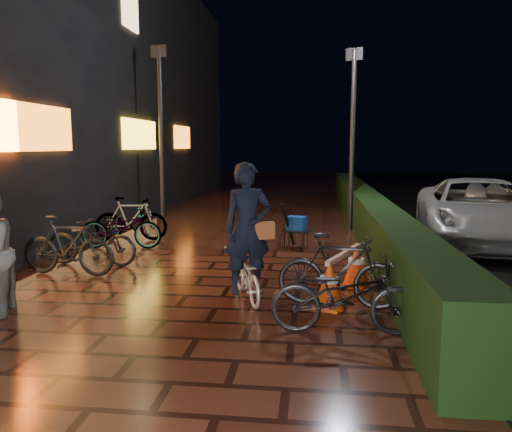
# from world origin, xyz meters

# --- Properties ---
(ground) EXTENTS (80.00, 80.00, 0.00)m
(ground) POSITION_xyz_m (0.00, 0.00, 0.00)
(ground) COLOR #381911
(ground) RESTS_ON ground
(hedge) EXTENTS (0.70, 20.00, 1.00)m
(hedge) POSITION_xyz_m (3.30, 8.00, 0.50)
(hedge) COLOR black
(hedge) RESTS_ON ground
(van) EXTENTS (3.21, 5.66, 1.49)m
(van) POSITION_xyz_m (5.69, 5.92, 0.75)
(van) COLOR #B2B2B7
(van) RESTS_ON ground
(storefront_block) EXTENTS (12.09, 22.00, 9.00)m
(storefront_block) POSITION_xyz_m (-9.50, 11.50, 4.50)
(storefront_block) COLOR black
(storefront_block) RESTS_ON ground
(lamp_post_hedge) EXTENTS (0.44, 0.25, 4.76)m
(lamp_post_hedge) POSITION_xyz_m (2.89, 7.48, 2.62)
(lamp_post_hedge) COLOR black
(lamp_post_hedge) RESTS_ON ground
(lamp_post_sf) EXTENTS (0.49, 0.15, 5.12)m
(lamp_post_sf) POSITION_xyz_m (-2.58, 8.36, 2.82)
(lamp_post_sf) COLOR black
(lamp_post_sf) RESTS_ON ground
(cyclist) EXTENTS (0.98, 1.49, 2.02)m
(cyclist) POSITION_xyz_m (0.95, 0.99, 0.75)
(cyclist) COLOR silver
(cyclist) RESTS_ON ground
(traffic_barrier) EXTENTS (0.95, 1.68, 0.69)m
(traffic_barrier) POSITION_xyz_m (2.37, 1.35, 0.34)
(traffic_barrier) COLOR #F4460C
(traffic_barrier) RESTS_ON ground
(cart_assembly) EXTENTS (0.67, 0.57, 1.02)m
(cart_assembly) POSITION_xyz_m (1.51, 4.86, 0.52)
(cart_assembly) COLOR black
(cart_assembly) RESTS_ON ground
(parked_bikes_storefront) EXTENTS (1.97, 3.93, 1.05)m
(parked_bikes_storefront) POSITION_xyz_m (-2.34, 3.65, 0.49)
(parked_bikes_storefront) COLOR black
(parked_bikes_storefront) RESTS_ON ground
(parked_bikes_hedge) EXTENTS (1.83, 1.70, 1.05)m
(parked_bikes_hedge) POSITION_xyz_m (2.28, 0.28, 0.49)
(parked_bikes_hedge) COLOR black
(parked_bikes_hedge) RESTS_ON ground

